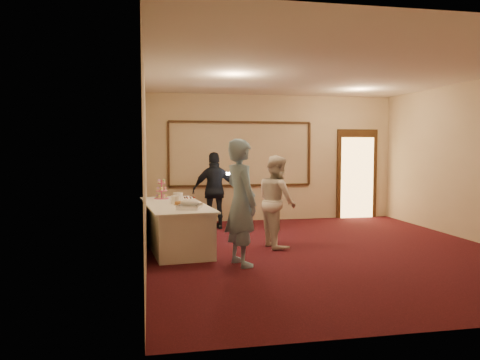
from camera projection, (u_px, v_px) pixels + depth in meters
The scene contains 14 objects.
floor at pixel (327, 251), 7.94m from camera, with size 7.00×7.00×0.00m, color black.
room_walls at pixel (328, 131), 7.80m from camera, with size 6.04×7.04×3.02m.
wall_molding at pixel (241, 154), 11.07m from camera, with size 3.45×0.04×1.55m.
doorway at pixel (357, 174), 11.66m from camera, with size 1.05×0.07×2.20m.
buffet_table at pixel (175, 225), 8.20m from camera, with size 1.25×2.64×0.77m.
pavlova_tray at pixel (190, 204), 7.51m from camera, with size 0.46×0.55×0.18m.
cupcake_stand at pixel (162, 191), 8.97m from camera, with size 0.27×0.27×0.40m.
plate_stack_a at pixel (175, 200), 8.15m from camera, with size 0.17×0.17×0.14m.
plate_stack_b at pixel (178, 197), 8.60m from camera, with size 0.18×0.18×0.15m.
tart at pixel (182, 203), 7.99m from camera, with size 0.29×0.29×0.06m.
man at pixel (241, 202), 6.93m from camera, with size 0.69×0.45×1.88m, color #87B5DF.
woman at pixel (277, 201), 8.22m from camera, with size 0.79×0.61×1.62m, color silver.
guest at pixel (215, 191), 10.04m from camera, with size 0.97×0.40×1.66m, color black.
camera_flash at pixel (228, 174), 9.80m from camera, with size 0.07×0.04×0.05m, color white.
Camera 1 is at (-2.95, -7.41, 1.75)m, focal length 35.00 mm.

